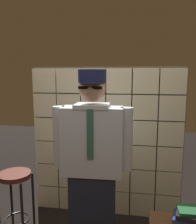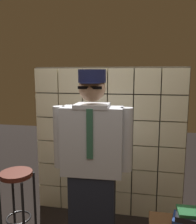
% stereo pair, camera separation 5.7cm
% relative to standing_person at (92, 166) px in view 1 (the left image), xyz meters
% --- Properties ---
extents(glass_block_wall, '(1.90, 0.10, 1.90)m').
position_rel_standing_person_xyz_m(glass_block_wall, '(0.02, 0.84, -0.03)').
color(glass_block_wall, beige).
rests_on(glass_block_wall, ground).
extents(standing_person, '(0.73, 0.31, 1.84)m').
position_rel_standing_person_xyz_m(standing_person, '(0.00, 0.00, 0.00)').
color(standing_person, '#1E2333').
rests_on(standing_person, ground).
extents(bar_stool, '(0.34, 0.34, 0.76)m').
position_rel_standing_person_xyz_m(bar_stool, '(-0.87, 0.15, -0.39)').
color(bar_stool, '#592319').
rests_on(bar_stool, ground).
extents(book_stack, '(0.28, 0.23, 0.17)m').
position_rel_standing_person_xyz_m(book_stack, '(0.84, -0.14, -0.36)').
color(book_stack, maroon).
rests_on(book_stack, side_table).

